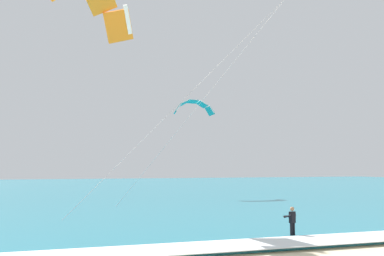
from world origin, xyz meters
TOP-DOWN VIEW (x-y plane):
  - sea at (0.00, 70.44)m, footprint 200.00×120.00m
  - surf_foam at (0.00, 11.44)m, footprint 200.00×2.91m
  - surfboard at (0.06, 13.34)m, footprint 0.91×1.46m
  - kitesurfer at (0.05, 13.35)m, footprint 0.64×0.64m
  - kite_distant at (5.73, 44.94)m, footprint 5.43×1.65m

SIDE VIEW (x-z plane):
  - surfboard at x=0.06m, z-range -0.02..0.07m
  - sea at x=0.00m, z-range 0.00..0.20m
  - surf_foam at x=0.00m, z-range 0.20..0.24m
  - kitesurfer at x=0.05m, z-range 0.10..1.79m
  - kite_distant at x=5.73m, z-range 10.32..12.28m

